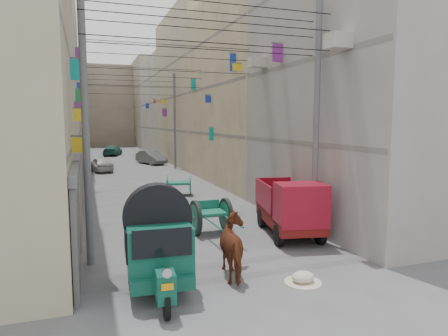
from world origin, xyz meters
name	(u,v)px	position (x,y,z in m)	size (l,w,h in m)	color
building_row_left	(31,94)	(-8.00, 34.13, 6.46)	(8.00, 62.00, 14.00)	tan
building_row_right	(204,97)	(8.00, 34.13, 6.46)	(8.00, 62.00, 14.00)	gray
end_cap_building	(107,107)	(0.00, 66.00, 6.50)	(22.00, 10.00, 13.00)	gray
shutters_left	(79,188)	(-3.92, 10.38, 1.49)	(0.18, 14.40, 2.88)	#4E4E53
signboards	(142,130)	(-0.01, 21.66, 3.43)	(8.22, 40.52, 5.67)	yellow
ac_units	(295,25)	(3.65, 7.67, 7.43)	(0.70, 6.55, 3.35)	#AFAA9D
utility_poles	(153,122)	(0.00, 17.00, 4.00)	(7.40, 22.20, 8.00)	#5A5A5C
overhead_cables	(160,65)	(0.00, 14.40, 6.77)	(7.40, 22.52, 1.12)	black
auto_rickshaw	(158,244)	(-2.10, 3.61, 1.16)	(1.71, 2.83, 1.96)	black
tonga_cart	(211,216)	(0.53, 7.88, 0.65)	(1.35, 2.78, 1.24)	black
mini_truck	(293,211)	(3.01, 6.39, 0.97)	(2.28, 3.85, 2.03)	black
second_cart	(179,184)	(1.10, 15.61, 0.62)	(1.54, 1.43, 1.16)	#155F49
feed_sack	(303,277)	(1.39, 2.90, 0.15)	(0.58, 0.47, 0.29)	beige
horse	(237,247)	(-0.02, 3.86, 0.78)	(0.85, 1.86, 1.57)	maroon
distant_car_white	(101,164)	(-2.52, 27.78, 0.60)	(1.41, 3.50, 1.19)	#B1B1B1
distant_car_grey	(151,157)	(2.20, 32.30, 0.65)	(1.37, 3.94, 1.30)	#4D514F
distant_car_green	(113,150)	(-0.62, 43.42, 0.61)	(1.70, 4.19, 1.21)	#1C5347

